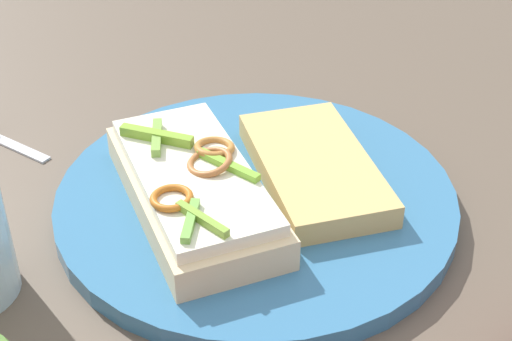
% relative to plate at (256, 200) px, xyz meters
% --- Properties ---
extents(ground_plane, '(2.00, 2.00, 0.00)m').
position_rel_plate_xyz_m(ground_plane, '(0.00, 0.00, -0.01)').
color(ground_plane, brown).
rests_on(ground_plane, ground).
extents(plate, '(0.31, 0.31, 0.02)m').
position_rel_plate_xyz_m(plate, '(0.00, 0.00, 0.00)').
color(plate, teal).
rests_on(plate, ground_plane).
extents(sandwich, '(0.12, 0.20, 0.04)m').
position_rel_plate_xyz_m(sandwich, '(-0.05, -0.01, 0.03)').
color(sandwich, beige).
rests_on(sandwich, plate).
extents(bread_slice_side, '(0.09, 0.16, 0.02)m').
position_rel_plate_xyz_m(bread_slice_side, '(0.05, 0.01, 0.02)').
color(bread_slice_side, tan).
rests_on(bread_slice_side, plate).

